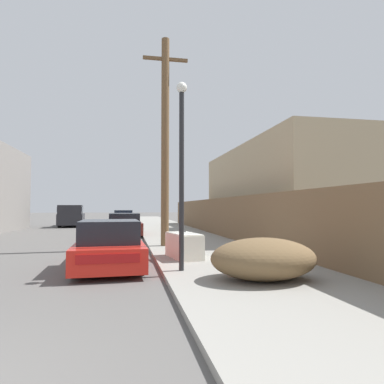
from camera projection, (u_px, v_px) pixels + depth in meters
The scene contains 11 objects.
sidewalk_curb at pixel (166, 228), 26.02m from camera, with size 4.20×63.00×0.12m, color gray.
discarded_fridge at pixel (184, 245), 10.17m from camera, with size 0.95×1.72×0.76m.
parked_sports_car_red at pixel (110, 246), 9.20m from camera, with size 1.87×4.23×1.28m.
car_parked_mid at pixel (124, 225), 19.39m from camera, with size 2.01×4.13×1.29m.
car_parked_far at pixel (124, 219), 30.13m from camera, with size 1.78×4.39×1.38m.
pickup_truck at pixel (71, 216), 28.79m from camera, with size 2.35×5.51×1.80m.
utility_pole at pixel (165, 138), 13.58m from camera, with size 1.80×0.31×8.28m.
street_lamp at pixel (182, 160), 8.23m from camera, with size 0.26×0.26×4.54m.
brush_pile at pixel (263, 259), 7.09m from camera, with size 2.22×1.75×0.87m.
wooden_fence at pixel (221, 217), 18.12m from camera, with size 0.08×30.88×2.00m, color brown.
building_right_house at pixel (286, 192), 20.13m from camera, with size 6.00×13.68×5.10m, color tan.
Camera 1 is at (2.38, -2.53, 1.62)m, focal length 32.00 mm.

